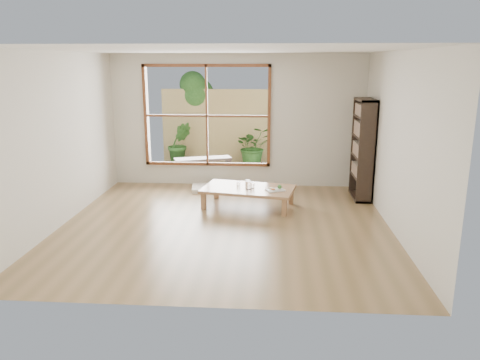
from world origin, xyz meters
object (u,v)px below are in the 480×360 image
at_px(bookshelf, 363,149).
at_px(food_tray, 276,189).
at_px(low_table, 248,190).
at_px(garden_bench, 203,161).

xyz_separation_m(bookshelf, food_tray, (-1.56, -0.85, -0.55)).
height_order(low_table, food_tray, food_tray).
relative_size(bookshelf, garden_bench, 1.42).
distance_m(bookshelf, garden_bench, 3.49).
height_order(low_table, bookshelf, bookshelf).
xyz_separation_m(bookshelf, garden_bench, (-3.14, 1.42, -0.55)).
xyz_separation_m(low_table, garden_bench, (-1.10, 2.12, 0.06)).
relative_size(bookshelf, food_tray, 5.09).
xyz_separation_m(low_table, food_tray, (0.47, -0.15, 0.06)).
relative_size(food_tray, garden_bench, 0.28).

